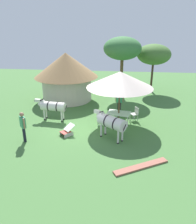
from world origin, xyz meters
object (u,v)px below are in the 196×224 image
zebra_nearest_camera (52,107)px  zebra_by_umbrella (111,122)px  standing_watcher (23,124)px  patio_dining_table (119,114)px  patio_chair_west_end (135,113)px  acacia_tree_right_background (154,55)px  thatched_hut (66,74)px  guest_beside_umbrella (119,100)px  patio_chair_near_hut (100,117)px  shade_umbrella (120,80)px  striped_lounge_chair (67,131)px  acacia_tree_far_lawn (122,49)px

zebra_nearest_camera → zebra_by_umbrella: size_ratio=1.17×
standing_watcher → patio_dining_table: bearing=80.4°
patio_chair_west_end → acacia_tree_right_background: size_ratio=0.20×
thatched_hut → guest_beside_umbrella: 5.37m
thatched_hut → patio_chair_west_end: size_ratio=5.86×
patio_chair_near_hut → shade_umbrella: bearing=90.0°
shade_umbrella → standing_watcher: (-5.19, -3.03, -1.90)m
shade_umbrella → guest_beside_umbrella: size_ratio=2.52×
shade_umbrella → patio_chair_near_hut: shade_umbrella is taller
shade_umbrella → striped_lounge_chair: shade_umbrella is taller
guest_beside_umbrella → acacia_tree_right_background: (2.97, 6.11, 2.48)m
patio_chair_near_hut → acacia_tree_far_lawn: bearing=153.2°
patio_chair_west_end → patio_chair_near_hut: (-2.34, -0.98, 0.00)m
zebra_nearest_camera → zebra_by_umbrella: zebra_by_umbrella is taller
zebra_by_umbrella → acacia_tree_far_lawn: (0.47, 8.49, 3.11)m
thatched_hut → patio_chair_west_end: 7.04m
guest_beside_umbrella → striped_lounge_chair: (-2.99, -3.86, -0.74)m
patio_chair_near_hut → patio_chair_west_end: bearing=96.8°
patio_chair_west_end → acacia_tree_right_background: acacia_tree_right_background is taller
thatched_hut → patio_chair_near_hut: 6.11m
shade_umbrella → zebra_by_umbrella: (-0.40, -2.17, -1.93)m
patio_dining_table → zebra_nearest_camera: zebra_nearest_camera is taller
patio_chair_west_end → standing_watcher: (-6.29, -3.66, 0.53)m
striped_lounge_chair → zebra_by_umbrella: size_ratio=0.48×
patio_dining_table → zebra_by_umbrella: size_ratio=0.83×
patio_dining_table → patio_chair_west_end: size_ratio=1.83×
thatched_hut → striped_lounge_chair: (1.51, -6.51, -1.97)m
zebra_by_umbrella → acacia_tree_right_background: bearing=17.7°
acacia_tree_right_background → shade_umbrella: bearing=-110.4°
striped_lounge_chair → acacia_tree_right_background: 12.06m
patio_chair_west_end → acacia_tree_far_lawn: (-1.04, 5.69, 3.61)m
striped_lounge_chair → zebra_by_umbrella: zebra_by_umbrella is taller
zebra_by_umbrella → acacia_tree_right_background: size_ratio=0.45×
standing_watcher → acacia_tree_far_lawn: 11.16m
shade_umbrella → patio_chair_west_end: bearing=29.5°
patio_chair_west_end → striped_lounge_chair: patio_chair_west_end is taller
patio_chair_near_hut → acacia_tree_right_background: acacia_tree_right_background is taller
patio_dining_table → acacia_tree_right_background: bearing=69.6°
standing_watcher → zebra_nearest_camera: 3.22m
patio_chair_near_hut → striped_lounge_chair: patio_chair_near_hut is taller
zebra_by_umbrella → acacia_tree_right_background: (3.37, 10.14, 2.45)m
guest_beside_umbrella → patio_chair_west_end: bearing=-39.1°
patio_chair_west_end → shade_umbrella: bearing=90.0°
acacia_tree_right_background → zebra_by_umbrella: bearing=-108.4°
thatched_hut → guest_beside_umbrella: (4.51, -2.65, -1.23)m
zebra_by_umbrella → acacia_tree_far_lawn: acacia_tree_far_lawn is taller
patio_chair_west_end → guest_beside_umbrella: bearing=12.5°
acacia_tree_far_lawn → standing_watcher: bearing=-119.3°
zebra_nearest_camera → patio_chair_west_end: bearing=-78.4°
patio_dining_table → striped_lounge_chair: bearing=-146.3°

